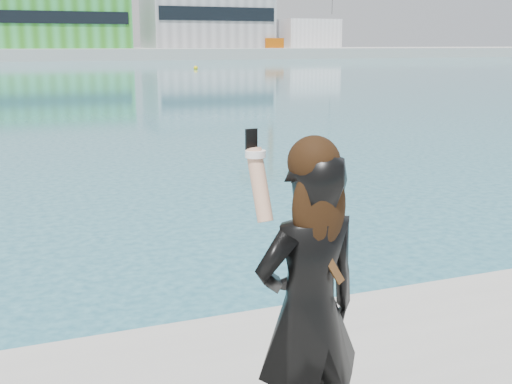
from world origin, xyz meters
TOP-DOWN VIEW (x-y plane):
  - far_quay at (0.00, 130.00)m, footprint 320.00×40.00m
  - warehouse_green at (8.00, 127.98)m, footprint 30.60×16.36m
  - warehouse_grey_right at (40.00, 127.98)m, footprint 25.50×15.35m
  - ancillary_shed at (62.00, 126.00)m, footprint 12.00×10.00m
  - flagpole_right at (22.09, 121.00)m, footprint 1.28×0.16m
  - buoy_near at (20.22, 69.17)m, footprint 0.50×0.50m
  - woman at (0.30, -0.87)m, footprint 0.63×0.45m

SIDE VIEW (x-z plane):
  - buoy_near at x=20.22m, z-range -0.25..0.25m
  - far_quay at x=0.00m, z-range 0.00..2.00m
  - woman at x=0.30m, z-range 0.81..2.52m
  - ancillary_shed at x=62.00m, z-range 2.00..8.00m
  - flagpole_right at x=22.09m, z-range 2.54..10.54m
  - warehouse_green at x=8.00m, z-range 2.01..12.51m
  - warehouse_grey_right at x=40.00m, z-range 2.01..14.51m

